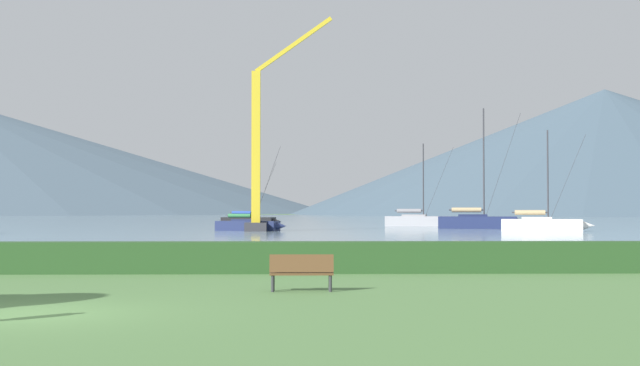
{
  "coord_description": "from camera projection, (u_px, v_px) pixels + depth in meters",
  "views": [
    {
      "loc": [
        5.43,
        -17.28,
        2.13
      ],
      "look_at": [
        6.96,
        44.7,
        3.95
      ],
      "focal_mm": 48.16,
      "sensor_mm": 36.0,
      "label": 1
    }
  ],
  "objects": [
    {
      "name": "dock_crane",
      "position": [
        259.0,
        158.0,
        78.84
      ],
      "size": [
        8.03,
        2.0,
        19.87
      ],
      "color": "#333338",
      "rests_on": "ground_plane"
    },
    {
      "name": "harbor_water",
      "position": [
        269.0,
        220.0,
        153.97
      ],
      "size": [
        320.0,
        246.0,
        0.0
      ],
      "primitive_type": "cube",
      "color": "gray",
      "rests_on": "ground_plane"
    },
    {
      "name": "hedge_line",
      "position": [
        133.0,
        258.0,
        28.08
      ],
      "size": [
        80.0,
        1.2,
        1.02
      ],
      "primitive_type": "cube",
      "color": "#284C23",
      "rests_on": "ground_plane"
    },
    {
      "name": "sailboat_slip_8",
      "position": [
        419.0,
        220.0,
        100.22
      ],
      "size": [
        8.79,
        4.33,
        9.69
      ],
      "rotation": [
        0.0,
        0.0,
        -0.25
      ],
      "color": "#9E9EA3",
      "rests_on": "harbor_water"
    },
    {
      "name": "sailboat_slip_4",
      "position": [
        249.0,
        221.0,
        104.72
      ],
      "size": [
        7.55,
        3.89,
        8.08
      ],
      "rotation": [
        0.0,
        0.0,
        -0.28
      ],
      "color": "black",
      "rests_on": "harbor_water"
    },
    {
      "name": "park_bench_near_path",
      "position": [
        302.0,
        271.0,
        21.85
      ],
      "size": [
        1.63,
        0.49,
        0.95
      ],
      "rotation": [
        0.0,
        0.0,
        -0.01
      ],
      "color": "brown",
      "rests_on": "ground_plane"
    },
    {
      "name": "distant_hill_central_peak",
      "position": [
        605.0,
        152.0,
        307.19
      ],
      "size": [
        225.98,
        225.98,
        44.85
      ],
      "primitive_type": "cone",
      "color": "#425666",
      "rests_on": "ground_plane"
    },
    {
      "name": "ground_plane",
      "position": [
        26.0,
        315.0,
        17.07
      ],
      "size": [
        1000.0,
        1000.0,
        0.0
      ],
      "primitive_type": "plane",
      "color": "#517A42"
    },
    {
      "name": "sailboat_slip_3",
      "position": [
        249.0,
        225.0,
        80.5
      ],
      "size": [
        6.84,
        3.6,
        8.32
      ],
      "rotation": [
        0.0,
        0.0,
        -0.29
      ],
      "color": "navy",
      "rests_on": "harbor_water"
    },
    {
      "name": "sailboat_slip_5",
      "position": [
        542.0,
        224.0,
        77.87
      ],
      "size": [
        8.39,
        4.06,
        9.23
      ],
      "rotation": [
        0.0,
        0.0,
        -0.24
      ],
      "color": "white",
      "rests_on": "harbor_water"
    },
    {
      "name": "sailboat_slip_11",
      "position": [
        479.0,
        221.0,
        88.94
      ],
      "size": [
        9.41,
        4.31,
        12.52
      ],
      "rotation": [
        0.0,
        0.0,
        -0.21
      ],
      "color": "navy",
      "rests_on": "harbor_water"
    }
  ]
}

